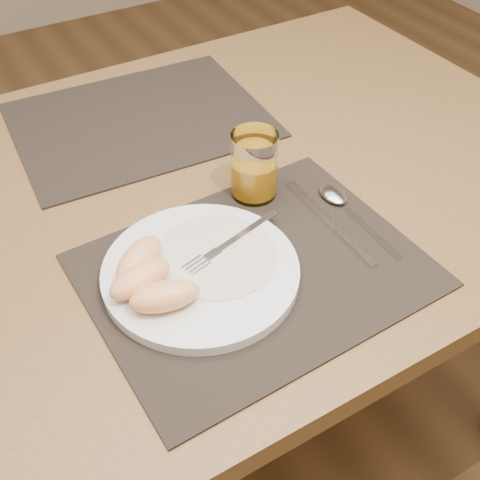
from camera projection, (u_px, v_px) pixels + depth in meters
name	position (u px, v px, depth m)	size (l,w,h in m)	color
ground	(199.00, 428.00, 1.48)	(5.00, 5.00, 0.00)	brown
table	(181.00, 227.00, 1.03)	(1.40, 0.90, 0.75)	brown
placemat_near	(255.00, 270.00, 0.84)	(0.45, 0.35, 0.00)	black
placemat_far	(140.00, 120.00, 1.12)	(0.45, 0.35, 0.00)	black
plate	(201.00, 272.00, 0.82)	(0.27, 0.27, 0.02)	white
plate_dressing	(216.00, 255.00, 0.83)	(0.17, 0.17, 0.00)	white
fork	(225.00, 246.00, 0.84)	(0.17, 0.06, 0.00)	silver
knife	(337.00, 228.00, 0.89)	(0.02, 0.22, 0.01)	silver
spoon	(338.00, 199.00, 0.94)	(0.04, 0.19, 0.01)	silver
juice_glass	(254.00, 168.00, 0.92)	(0.07, 0.07, 0.11)	white
grapefruit_wedges	(148.00, 278.00, 0.78)	(0.11, 0.15, 0.04)	#FFA968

